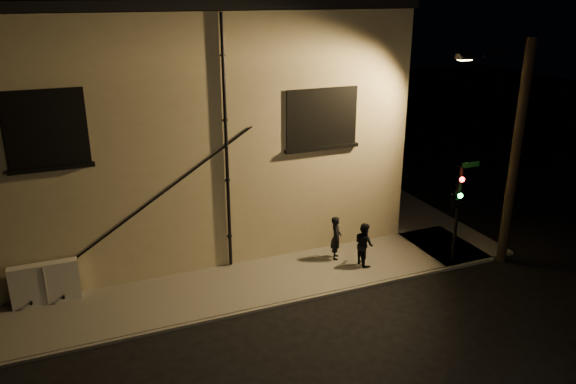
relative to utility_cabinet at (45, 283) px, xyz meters
name	(u,v)px	position (x,y,z in m)	size (l,w,h in m)	color
ground	(314,298)	(7.66, -2.70, -0.76)	(90.00, 90.00, 0.00)	black
sidewalk	(295,237)	(8.88, 1.69, -0.70)	(21.00, 16.00, 0.12)	#626058
building	(155,112)	(4.66, 6.29, 3.64)	(16.20, 12.23, 8.80)	#BFB189
utility_cabinet	(45,283)	(0.00, 0.00, 0.00)	(1.95, 0.33, 1.29)	beige
pedestrian_a	(336,238)	(9.45, -0.67, 0.14)	(0.57, 0.38, 1.57)	black
pedestrian_b	(364,244)	(10.12, -1.44, 0.12)	(0.74, 0.58, 1.52)	black
traffic_signal	(456,198)	(12.99, -2.45, 1.74)	(1.39, 2.09, 3.54)	black
streetlamp_pole	(513,150)	(14.82, -2.83, 3.29)	(2.05, 1.40, 7.70)	black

